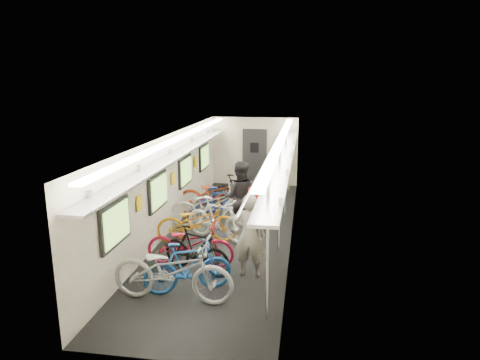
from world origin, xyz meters
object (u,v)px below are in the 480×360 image
(bicycle_0, at_px, (173,270))
(backpack, at_px, (255,197))
(passenger_near, at_px, (249,235))
(passenger_mid, at_px, (240,197))
(bicycle_1, at_px, (188,267))

(bicycle_0, xyz_separation_m, backpack, (1.13, 2.23, 0.72))
(passenger_near, height_order, backpack, passenger_near)
(passenger_near, distance_m, passenger_mid, 2.41)
(passenger_mid, xyz_separation_m, backpack, (0.52, -1.27, 0.39))
(bicycle_0, bearing_deg, passenger_near, -42.95)
(bicycle_0, xyz_separation_m, bicycle_1, (0.17, 0.35, -0.08))
(bicycle_0, height_order, passenger_mid, passenger_mid)
(passenger_near, bearing_deg, passenger_mid, -76.02)
(bicycle_0, relative_size, backpack, 5.58)
(bicycle_1, relative_size, backpack, 4.14)
(bicycle_0, bearing_deg, backpack, -24.82)
(bicycle_0, height_order, backpack, backpack)
(bicycle_0, height_order, bicycle_1, bicycle_0)
(bicycle_0, height_order, passenger_near, passenger_near)
(bicycle_0, relative_size, passenger_mid, 1.19)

